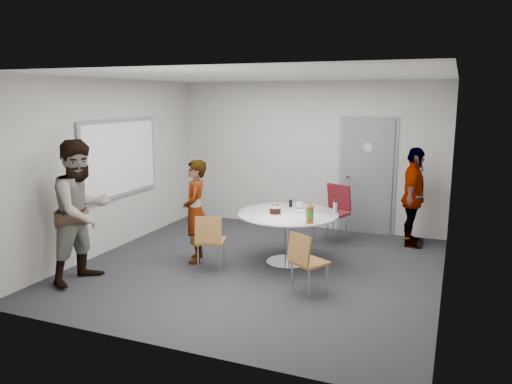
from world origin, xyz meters
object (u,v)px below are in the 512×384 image
at_px(whiteboard, 120,158).
at_px(person_left, 82,211).
at_px(person_right, 413,197).
at_px(chair_near_left, 210,237).
at_px(chair_near_right, 305,258).
at_px(chair_far, 334,207).
at_px(door, 367,176).
at_px(table, 289,220).
at_px(person_main, 195,211).

height_order(whiteboard, person_left, whiteboard).
bearing_deg(person_right, chair_near_left, 134.36).
distance_m(chair_near_right, chair_far, 2.40).
relative_size(door, person_left, 1.12).
xyz_separation_m(whiteboard, person_right, (4.41, 1.75, -0.64)).
relative_size(table, chair_near_left, 1.80).
distance_m(chair_near_right, person_main, 2.00).
bearing_deg(door, whiteboard, -147.34).
height_order(chair_near_right, person_left, person_left).
relative_size(door, person_main, 1.39).
xyz_separation_m(whiteboard, person_main, (1.50, -0.27, -0.69)).
distance_m(door, person_left, 4.88).
bearing_deg(person_left, person_main, -30.88).
relative_size(door, person_right, 1.30).
distance_m(door, whiteboard, 4.25).
relative_size(chair_near_left, chair_far, 0.83).
height_order(chair_near_left, person_main, person_main).
xyz_separation_m(chair_far, person_main, (-1.67, -1.75, 0.16)).
xyz_separation_m(chair_far, person_left, (-2.67, -3.00, 0.35)).
xyz_separation_m(table, person_left, (-2.31, -1.67, 0.29)).
distance_m(door, chair_near_left, 3.35).
distance_m(chair_near_right, person_right, 2.87).
relative_size(whiteboard, chair_near_right, 2.39).
xyz_separation_m(door, whiteboard, (-3.56, -2.28, 0.42)).
relative_size(chair_near_right, chair_far, 0.81).
bearing_deg(door, chair_near_left, -120.22).
bearing_deg(whiteboard, table, 2.94).
xyz_separation_m(person_main, person_left, (-0.99, -1.25, 0.18)).
height_order(table, chair_near_right, table).
xyz_separation_m(chair_near_left, person_right, (2.52, 2.33, 0.32)).
bearing_deg(person_main, chair_far, 112.20).
bearing_deg(table, chair_far, 74.97).
xyz_separation_m(chair_near_left, chair_near_right, (1.48, -0.33, -0.01)).
bearing_deg(chair_near_right, chair_near_left, -162.25).
xyz_separation_m(whiteboard, person_left, (0.51, -1.52, -0.50)).
bearing_deg(chair_near_left, chair_far, 42.51).
distance_m(table, person_left, 2.86).
xyz_separation_m(whiteboard, chair_near_right, (3.38, -0.91, -0.97)).
distance_m(chair_near_left, chair_near_right, 1.52).
xyz_separation_m(door, person_main, (-2.06, -2.55, -0.26)).
distance_m(chair_near_left, chair_far, 2.43).
height_order(door, chair_far, door).
distance_m(chair_far, person_right, 1.28).
relative_size(table, person_right, 0.90).
distance_m(whiteboard, chair_near_left, 2.20).
bearing_deg(person_main, door, 117.03).
relative_size(door, chair_near_right, 2.67).
height_order(whiteboard, person_right, whiteboard).
bearing_deg(chair_near_left, door, 44.20).
bearing_deg(chair_near_right, chair_far, 125.18).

